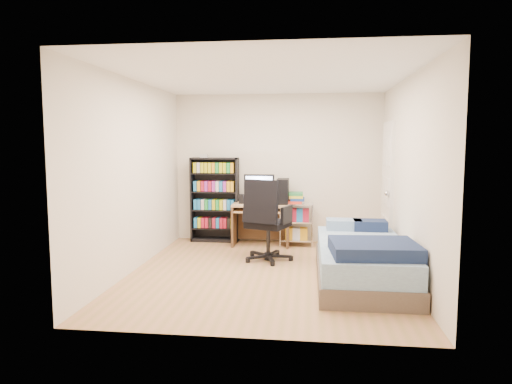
# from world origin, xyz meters

# --- Properties ---
(room) EXTENTS (3.58, 4.08, 2.58)m
(room) POSITION_xyz_m (0.00, 0.00, 1.25)
(room) COLOR tan
(room) RESTS_ON ground
(media_shelf) EXTENTS (0.81, 0.27, 1.49)m
(media_shelf) POSITION_xyz_m (-1.06, 1.84, 0.74)
(media_shelf) COLOR black
(media_shelf) RESTS_ON room
(computer_desk) EXTENTS (0.92, 0.54, 1.16)m
(computer_desk) POSITION_xyz_m (-0.14, 1.65, 0.63)
(computer_desk) COLOR tan
(computer_desk) RESTS_ON room
(office_chair) EXTENTS (0.90, 0.90, 1.18)m
(office_chair) POSITION_xyz_m (-0.05, 0.62, 0.38)
(office_chair) COLOR black
(office_chair) RESTS_ON room
(wire_cart) EXTENTS (0.54, 0.39, 0.86)m
(wire_cart) POSITION_xyz_m (0.34, 1.68, 0.56)
(wire_cart) COLOR silver
(wire_cart) RESTS_ON room
(bed) EXTENTS (1.07, 2.15, 0.61)m
(bed) POSITION_xyz_m (1.20, -0.21, 0.27)
(bed) COLOR brown
(bed) RESTS_ON room
(door) EXTENTS (0.12, 0.80, 2.00)m
(door) POSITION_xyz_m (1.72, 1.35, 1.00)
(door) COLOR white
(door) RESTS_ON room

